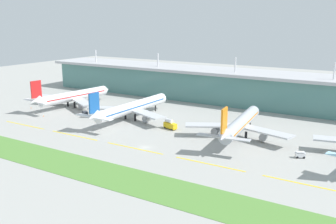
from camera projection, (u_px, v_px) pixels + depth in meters
name	position (u px, v px, depth m)	size (l,w,h in m)	color
ground_plane	(145.00, 147.00, 159.31)	(600.00, 600.00, 0.00)	#9E9E99
terminal_building	(238.00, 87.00, 240.97)	(288.00, 34.00, 29.32)	slate
airliner_nearest	(73.00, 96.00, 232.07)	(48.52, 58.64, 18.90)	white
airliner_near_middle	(132.00, 108.00, 202.23)	(48.80, 65.95, 18.90)	white
airliner_far_middle	(240.00, 124.00, 170.41)	(48.46, 59.84, 18.90)	#ADB2BC
taxiway_stripe_west	(25.00, 125.00, 192.61)	(28.00, 0.70, 0.04)	yellow
taxiway_stripe_mid_west	(74.00, 136.00, 175.27)	(28.00, 0.70, 0.04)	yellow
taxiway_stripe_centre	(134.00, 148.00, 157.94)	(28.00, 0.70, 0.04)	yellow
taxiway_stripe_mid_east	(209.00, 164.00, 140.61)	(28.00, 0.70, 0.04)	yellow
taxiway_stripe_east	(305.00, 184.00, 123.28)	(28.00, 0.70, 0.04)	yellow
grass_verge	(95.00, 171.00, 134.03)	(300.00, 18.00, 0.10)	#518438
fuel_truck	(170.00, 124.00, 185.42)	(7.64, 4.57, 4.95)	gold
pushback_tug	(85.00, 113.00, 213.57)	(5.00, 4.40, 1.85)	#333842
baggage_cart	(300.00, 155.00, 146.67)	(4.02, 3.38, 2.48)	silver
safety_cone_left_wingtip	(31.00, 108.00, 228.90)	(0.56, 0.56, 0.70)	orange
safety_cone_nose_front	(43.00, 116.00, 209.91)	(0.56, 0.56, 0.70)	orange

